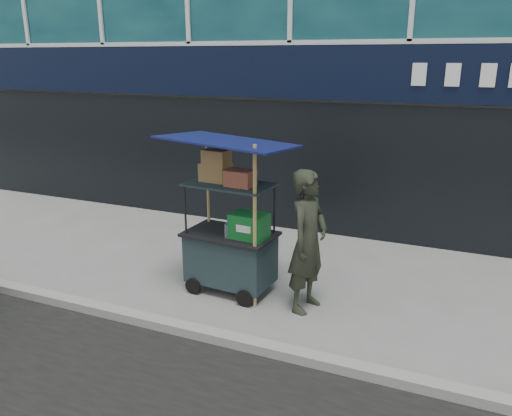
% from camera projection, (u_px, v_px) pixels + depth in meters
% --- Properties ---
extents(ground, '(80.00, 80.00, 0.00)m').
position_uv_depth(ground, '(182.00, 323.00, 6.19)').
color(ground, slate).
rests_on(ground, ground).
extents(curb, '(80.00, 0.18, 0.12)m').
position_uv_depth(curb, '(173.00, 326.00, 6.00)').
color(curb, gray).
rests_on(curb, ground).
extents(vendor_cart, '(1.71, 1.27, 2.21)m').
position_uv_depth(vendor_cart, '(231.00, 239.00, 6.85)').
color(vendor_cart, '#182629').
rests_on(vendor_cart, ground).
extents(vendor_man, '(0.57, 0.75, 1.86)m').
position_uv_depth(vendor_man, '(308.00, 242.00, 6.31)').
color(vendor_man, '#25291E').
rests_on(vendor_man, ground).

